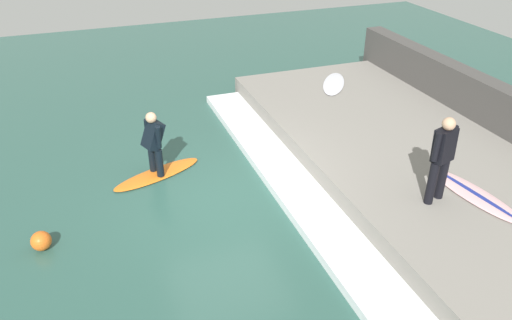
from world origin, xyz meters
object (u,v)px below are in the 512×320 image
marker_buoy (41,241)px  surfboard_spare (334,84)px  surfboard_riding (157,174)px  surfboard_waiting_near (475,195)px  surfer_waiting_near (442,155)px  surfer_riding (154,140)px

marker_buoy → surfboard_spare: bearing=27.5°
surfboard_riding → surfboard_waiting_near: size_ratio=1.01×
surfer_waiting_near → surfboard_waiting_near: size_ratio=0.78×
surfboard_waiting_near → surfer_waiting_near: bearing=168.4°
surfboard_waiting_near → surfboard_spare: size_ratio=1.16×
surfboard_riding → surfboard_waiting_near: bearing=-34.8°
surfboard_riding → surfer_waiting_near: 5.77m
surfboard_waiting_near → surfboard_spare: (0.20, 5.86, -0.00)m
surfer_waiting_near → marker_buoy: (-6.71, 1.68, -1.28)m
surfer_waiting_near → surfboard_spare: size_ratio=0.90×
surfer_waiting_near → surfboard_riding: bearing=142.0°
surfboard_spare → surfer_riding: bearing=-157.3°
surfboard_spare → marker_buoy: 8.70m
surfboard_spare → marker_buoy: (-7.71, -4.02, -0.40)m
marker_buoy → surfer_riding: bearing=37.3°
surfboard_riding → surfboard_spare: surfboard_spare is taller
surfboard_riding → surfer_waiting_near: surfer_waiting_near is taller
surfer_waiting_near → surfer_riding: bearing=142.0°
surfboard_waiting_near → marker_buoy: 7.74m
surfboard_riding → marker_buoy: (-2.31, -1.76, 0.14)m
surfer_waiting_near → surfboard_spare: surfer_waiting_near is taller
surfboard_spare → surfboard_riding: bearing=-157.3°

